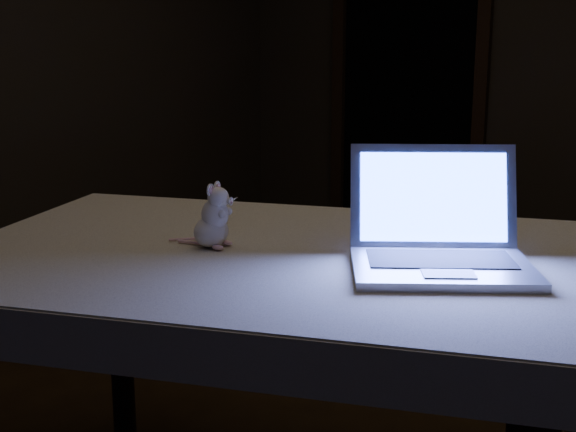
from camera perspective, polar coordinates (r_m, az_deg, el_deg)
The scene contains 5 objects.
doorway at distance 5.01m, azimuth 8.89°, elevation 10.29°, with size 1.06×0.36×2.13m, color black, non-canonical shape.
table at distance 2.03m, azimuth -1.03°, elevation -13.45°, with size 1.45×0.93×0.78m, color black, non-canonical shape.
tablecloth at distance 1.85m, azimuth -0.29°, elevation -4.58°, with size 1.56×1.05×0.11m, color beige, non-canonical shape.
laptop at distance 1.71m, azimuth 11.56°, elevation 0.17°, with size 0.40×0.35×0.27m, color #AAAAAE, non-canonical shape.
plush_mouse at distance 1.90m, azimuth -5.74°, elevation 0.06°, with size 0.12×0.12×0.16m, color white, non-canonical shape.
Camera 1 is at (0.98, -2.06, 1.29)m, focal length 48.00 mm.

